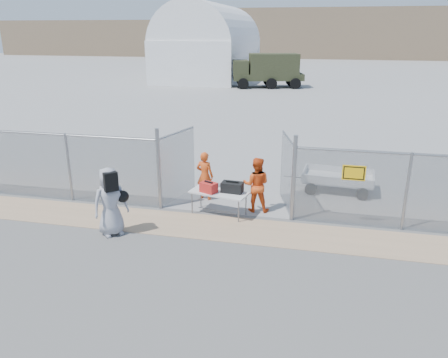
% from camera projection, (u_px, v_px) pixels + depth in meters
% --- Properties ---
extents(ground, '(160.00, 160.00, 0.00)m').
position_uv_depth(ground, '(207.00, 244.00, 11.19)').
color(ground, '#565656').
extents(tarmac_inside, '(160.00, 80.00, 0.01)m').
position_uv_depth(tarmac_inside, '(300.00, 77.00, 49.95)').
color(tarmac_inside, gray).
rests_on(tarmac_inside, ground).
extents(dirt_strip, '(44.00, 1.60, 0.01)m').
position_uv_depth(dirt_strip, '(216.00, 228.00, 12.11)').
color(dirt_strip, tan).
rests_on(dirt_strip, ground).
extents(distant_hills, '(140.00, 6.00, 9.00)m').
position_uv_depth(distant_hills, '(340.00, 33.00, 80.68)').
color(distant_hills, '#7F684F').
rests_on(distant_hills, ground).
extents(chain_link_fence, '(40.00, 0.20, 2.20)m').
position_uv_depth(chain_link_fence, '(224.00, 179.00, 12.68)').
color(chain_link_fence, gray).
rests_on(chain_link_fence, ground).
extents(quonset_hangar, '(9.00, 18.00, 8.00)m').
position_uv_depth(quonset_hangar, '(211.00, 41.00, 48.88)').
color(quonset_hangar, white).
rests_on(quonset_hangar, ground).
extents(folding_table, '(1.79, 1.04, 0.72)m').
position_uv_depth(folding_table, '(219.00, 203.00, 12.88)').
color(folding_table, silver).
rests_on(folding_table, ground).
extents(orange_bag, '(0.55, 0.48, 0.29)m').
position_uv_depth(orange_bag, '(209.00, 187.00, 12.70)').
color(orange_bag, red).
rests_on(orange_bag, folding_table).
extents(black_duffel, '(0.65, 0.41, 0.30)m').
position_uv_depth(black_duffel, '(232.00, 187.00, 12.70)').
color(black_duffel, black).
rests_on(black_duffel, folding_table).
extents(security_worker_left, '(0.64, 0.48, 1.58)m').
position_uv_depth(security_worker_left, '(205.00, 176.00, 13.92)').
color(security_worker_left, '#E14D17').
rests_on(security_worker_left, ground).
extents(security_worker_right, '(0.85, 0.68, 1.67)m').
position_uv_depth(security_worker_right, '(256.00, 185.00, 13.00)').
color(security_worker_right, '#E14D17').
rests_on(security_worker_right, ground).
extents(visitor, '(1.07, 1.06, 1.86)m').
position_uv_depth(visitor, '(110.00, 202.00, 11.47)').
color(visitor, '#9798A2').
rests_on(visitor, ground).
extents(utility_trailer, '(3.11, 1.77, 0.73)m').
position_uv_depth(utility_trailer, '(338.00, 181.00, 14.78)').
color(utility_trailer, silver).
rests_on(utility_trailer, ground).
extents(military_truck, '(6.89, 3.89, 3.10)m').
position_uv_depth(military_truck, '(268.00, 71.00, 40.86)').
color(military_truck, '#31351F').
rests_on(military_truck, ground).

